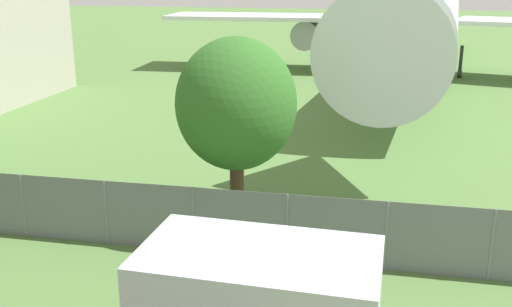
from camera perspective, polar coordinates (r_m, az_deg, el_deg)
perimeter_fence at (r=16.35m, az=-5.94°, el=-6.33°), size 56.07×0.07×1.90m
airplane at (r=44.00m, az=15.56°, el=12.82°), size 38.80×48.37×14.20m
tree_near_hangar at (r=16.96m, az=-1.90°, el=4.66°), size 3.45×3.45×5.69m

